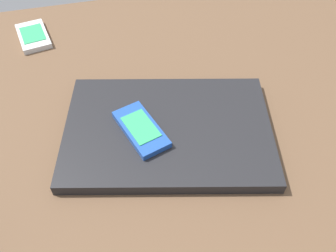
# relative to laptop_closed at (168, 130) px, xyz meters

# --- Properties ---
(desk_surface) EXTENTS (1.20, 0.80, 0.03)m
(desk_surface) POSITION_rel_laptop_closed_xyz_m (-0.04, 0.05, -0.02)
(desk_surface) COLOR brown
(desk_surface) RESTS_ON ground
(laptop_closed) EXTENTS (0.38, 0.30, 0.02)m
(laptop_closed) POSITION_rel_laptop_closed_xyz_m (0.00, 0.00, 0.00)
(laptop_closed) COLOR black
(laptop_closed) RESTS_ON desk_surface
(cell_phone_on_laptop) EXTENTS (0.08, 0.12, 0.01)m
(cell_phone_on_laptop) POSITION_rel_laptop_closed_xyz_m (-0.04, -0.00, 0.02)
(cell_phone_on_laptop) COLOR #1E479E
(cell_phone_on_laptop) RESTS_ON laptop_closed
(cell_phone_on_desk) EXTENTS (0.08, 0.11, 0.01)m
(cell_phone_on_desk) POSITION_rel_laptop_closed_xyz_m (-0.21, 0.33, -0.00)
(cell_phone_on_desk) COLOR silver
(cell_phone_on_desk) RESTS_ON desk_surface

